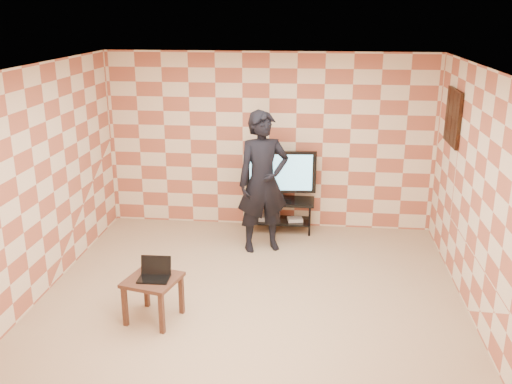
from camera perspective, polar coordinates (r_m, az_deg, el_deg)
floor at (r=6.88m, az=-0.54°, el=-10.70°), size 5.00×5.00×0.00m
wall_back at (r=8.75m, az=1.32°, el=5.07°), size 5.00×0.02×2.70m
wall_front at (r=4.07m, az=-4.71°, el=-10.78°), size 5.00×0.02×2.70m
wall_left at (r=7.08m, az=-21.12°, el=0.71°), size 0.02×5.00×2.70m
wall_right at (r=6.56m, az=21.67°, el=-0.66°), size 0.02×5.00×2.70m
ceiling at (r=6.07m, az=-0.61°, el=12.27°), size 5.00×5.00×0.02m
wall_art at (r=7.87m, az=19.11°, el=7.09°), size 0.04×0.72×0.72m
tv_stand at (r=8.77m, az=2.49°, el=-1.62°), size 1.02×0.46×0.50m
tv at (r=8.59m, az=2.53°, el=1.88°), size 1.05×0.22×0.76m
dvd_player at (r=8.85m, az=1.12°, el=-2.51°), size 0.40×0.29×0.07m
game_console at (r=8.79m, az=3.92°, el=-2.75°), size 0.25×0.21×0.05m
side_table at (r=6.40m, az=-10.28°, el=-9.19°), size 0.65×0.65×0.50m
laptop at (r=6.35m, az=-10.09°, el=-8.02°), size 0.34×0.27×0.22m
person at (r=7.90m, az=0.70°, el=1.00°), size 0.85×0.71×1.99m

